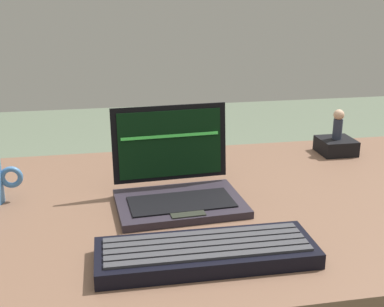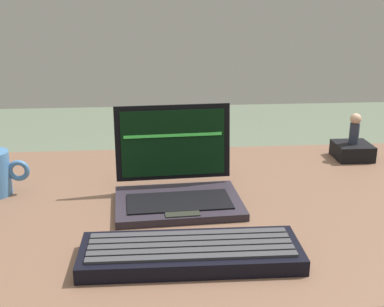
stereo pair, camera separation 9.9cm
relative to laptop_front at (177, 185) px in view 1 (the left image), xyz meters
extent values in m
cube|color=brown|center=(0.06, -0.01, -0.05)|extent=(1.35, 0.73, 0.03)
cylinder|color=black|center=(0.68, 0.30, -0.42)|extent=(0.04, 0.04, 0.69)
cube|color=#28232D|center=(0.00, -0.03, -0.03)|extent=(0.26, 0.19, 0.01)
cube|color=black|center=(0.00, -0.04, -0.02)|extent=(0.21, 0.11, 0.00)
cube|color=#252820|center=(0.01, -0.09, -0.02)|extent=(0.07, 0.03, 0.00)
cube|color=black|center=(0.00, 0.06, 0.07)|extent=(0.24, 0.04, 0.16)
cube|color=black|center=(0.00, 0.06, 0.07)|extent=(0.22, 0.03, 0.14)
cube|color=#4CF259|center=(0.00, 0.06, 0.08)|extent=(0.20, 0.01, 0.01)
cube|color=black|center=(0.01, -0.23, -0.02)|extent=(0.35, 0.12, 0.03)
cube|color=#38383D|center=(0.01, -0.27, -0.01)|extent=(0.32, 0.02, 0.00)
cube|color=#38383D|center=(0.01, -0.25, -0.01)|extent=(0.32, 0.02, 0.00)
cube|color=#38383D|center=(0.01, -0.23, -0.01)|extent=(0.32, 0.02, 0.00)
cube|color=#38383D|center=(0.01, -0.21, -0.01)|extent=(0.32, 0.02, 0.00)
cube|color=#38383D|center=(0.01, -0.20, -0.01)|extent=(0.32, 0.02, 0.00)
cube|color=black|center=(0.46, 0.23, -0.02)|extent=(0.09, 0.09, 0.04)
cylinder|color=#292F41|center=(0.46, 0.23, 0.03)|extent=(0.02, 0.02, 0.05)
sphere|color=tan|center=(0.46, 0.23, 0.07)|extent=(0.03, 0.03, 0.03)
torus|color=teal|center=(-0.33, 0.07, 0.01)|extent=(0.05, 0.01, 0.05)
camera|label=1|loc=(-0.14, -0.92, 0.38)|focal=47.02mm
camera|label=2|loc=(-0.04, -0.94, 0.38)|focal=47.02mm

